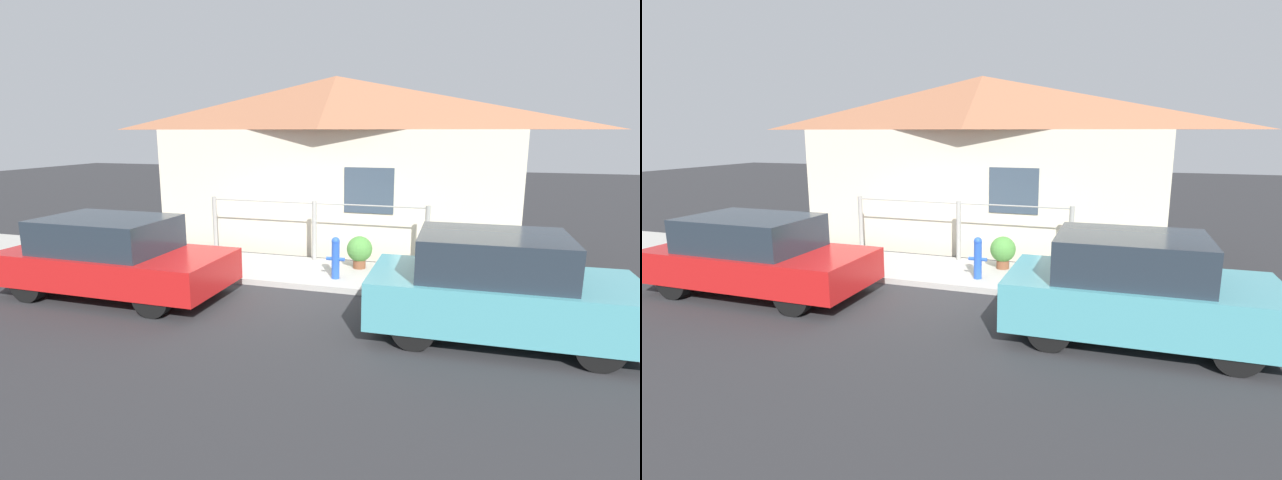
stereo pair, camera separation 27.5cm
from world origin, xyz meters
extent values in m
plane|color=#2D2D30|center=(0.00, 0.00, 0.00)|extent=(60.00, 60.00, 0.00)
cube|color=#B2AFA8|center=(0.00, 0.97, 0.06)|extent=(24.00, 1.94, 0.11)
cube|color=beige|center=(0.00, 2.48, 1.45)|extent=(8.46, 0.12, 2.91)
cube|color=#384756|center=(1.06, 2.41, 1.60)|extent=(1.10, 0.04, 1.00)
pyramid|color=#A36647|center=(0.00, 3.52, 3.52)|extent=(8.86, 2.20, 1.23)
cylinder|color=#999993|center=(-2.40, 1.79, 0.76)|extent=(0.10, 0.10, 1.29)
cylinder|color=#999993|center=(0.00, 1.79, 0.76)|extent=(0.10, 0.10, 1.29)
cylinder|color=#999993|center=(2.40, 1.79, 0.76)|extent=(0.10, 0.10, 1.29)
cylinder|color=#999993|center=(0.00, 1.79, 1.36)|extent=(4.80, 0.03, 0.03)
cube|color=red|center=(-2.72, -1.21, 0.53)|extent=(4.02, 1.78, 0.56)
cube|color=#232D38|center=(-2.88, -1.20, 1.10)|extent=(2.21, 1.56, 0.58)
cylinder|color=black|center=(-1.47, -0.46, 0.33)|extent=(0.66, 0.20, 0.66)
cylinder|color=black|center=(-1.48, -1.97, 0.33)|extent=(0.66, 0.20, 0.66)
cylinder|color=black|center=(-3.95, -0.44, 0.33)|extent=(0.66, 0.20, 0.66)
cylinder|color=black|center=(-3.96, -1.95, 0.33)|extent=(0.66, 0.20, 0.66)
cube|color=teal|center=(3.69, -1.21, 0.56)|extent=(3.65, 1.80, 0.68)
cube|color=#232D38|center=(3.54, -1.21, 1.19)|extent=(2.02, 1.56, 0.59)
cylinder|color=black|center=(4.79, -0.44, 0.29)|extent=(0.58, 0.21, 0.58)
cylinder|color=black|center=(4.82, -1.93, 0.29)|extent=(0.58, 0.21, 0.58)
cylinder|color=black|center=(2.55, -0.48, 0.29)|extent=(0.58, 0.21, 0.58)
cylinder|color=black|center=(2.58, -1.97, 0.29)|extent=(0.58, 0.21, 0.58)
cylinder|color=blue|center=(0.82, 0.54, 0.46)|extent=(0.15, 0.15, 0.70)
sphere|color=blue|center=(0.82, 0.54, 0.84)|extent=(0.16, 0.16, 0.16)
cylinder|color=blue|center=(0.71, 0.54, 0.50)|extent=(0.14, 0.07, 0.07)
cylinder|color=blue|center=(0.93, 0.54, 0.50)|extent=(0.14, 0.07, 0.07)
cylinder|color=brown|center=(1.09, 1.39, 0.22)|extent=(0.26, 0.26, 0.21)
sphere|color=#4C8E3D|center=(1.09, 1.39, 0.52)|extent=(0.52, 0.52, 0.52)
camera|label=1|loc=(3.21, -8.31, 2.87)|focal=28.00mm
camera|label=2|loc=(3.47, -8.23, 2.87)|focal=28.00mm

